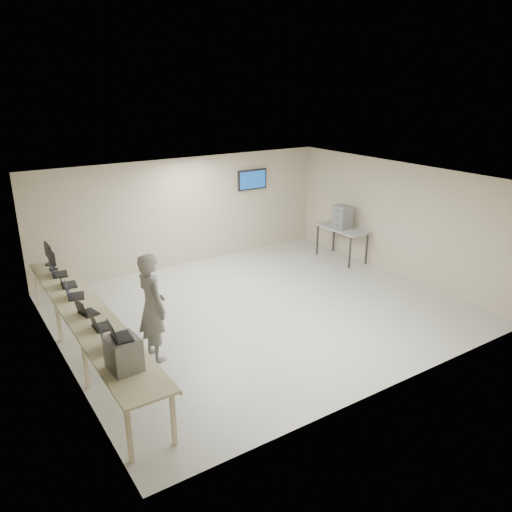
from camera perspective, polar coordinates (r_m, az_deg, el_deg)
room at (r=10.24m, az=0.59°, el=1.19°), size 8.01×7.01×2.81m
workbench at (r=9.04m, az=-18.76°, el=-6.41°), size 0.76×6.00×0.90m
equipment_box at (r=7.06m, az=-14.89°, el=-10.72°), size 0.43×0.48×0.47m
laptop_on_box at (r=6.91m, az=-15.52°, el=-8.65°), size 0.29×0.35×0.26m
laptop_0 at (r=7.69m, az=-16.38°, el=-9.58°), size 0.40×0.45×0.31m
laptop_1 at (r=8.32m, az=-17.56°, el=-7.49°), size 0.29×0.35×0.27m
laptop_2 at (r=8.87m, az=-18.95°, el=-5.91°), size 0.35×0.39×0.27m
laptop_3 at (r=9.61m, az=-20.23°, el=-4.06°), size 0.39×0.43×0.30m
laptop_4 at (r=10.18m, az=-20.95°, el=-2.85°), size 0.35×0.40×0.29m
laptop_5 at (r=10.80m, az=-21.84°, el=-1.70°), size 0.38×0.43×0.31m
monitor_near at (r=11.11m, az=-22.26°, el=-0.26°), size 0.18×0.42×0.41m
monitor_far at (r=11.44m, az=-22.66°, el=0.40°), size 0.21×0.47×0.46m
soldier at (r=8.72m, az=-11.77°, el=-5.73°), size 0.51×0.74×1.93m
side_table at (r=13.60m, az=9.82°, el=2.93°), size 0.70×1.50×0.90m
storage_bins at (r=13.49m, az=9.85°, el=4.44°), size 0.38×0.42×0.60m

